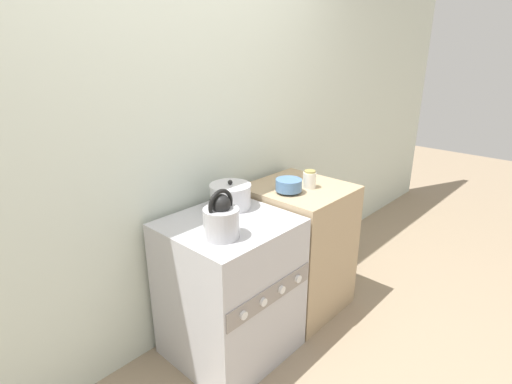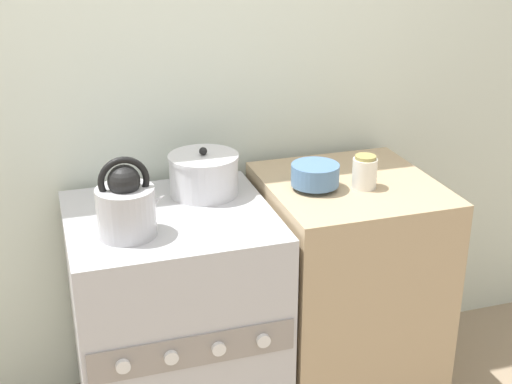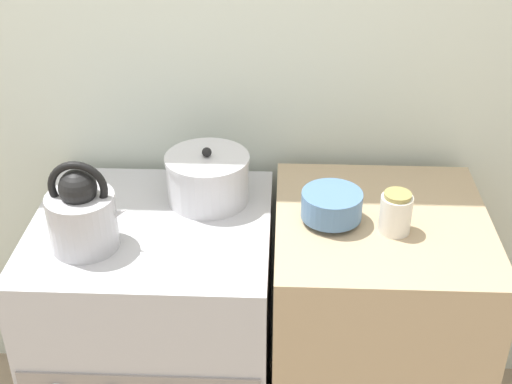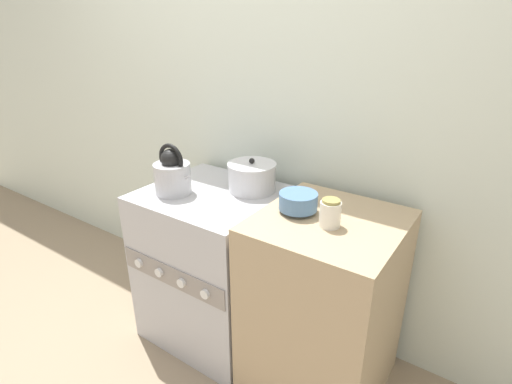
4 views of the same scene
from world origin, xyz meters
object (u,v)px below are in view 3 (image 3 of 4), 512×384
Objects in this scene: cooking_pot at (208,178)px; stove at (160,338)px; enamel_bowl at (332,205)px; storage_jar at (396,213)px; kettle at (82,214)px.

stove is at bearing -137.63° from cooking_pot.
enamel_bowl is at bearing -2.27° from stove.
stove is 0.72m from enamel_bowl.
enamel_bowl is (0.35, -0.16, 0.01)m from cooking_pot.
stove is 7.36× the size of storage_jar.
storage_jar is (0.17, -0.04, 0.01)m from enamel_bowl.
storage_jar is (0.82, 0.05, -0.01)m from kettle.
storage_jar is at bearing -5.11° from stove.
storage_jar reaches higher than stove.
storage_jar is (0.67, -0.06, 0.52)m from stove.
storage_jar is (0.52, -0.20, 0.02)m from cooking_pot.
enamel_bowl reaches higher than stove.
kettle is at bearing -172.00° from enamel_bowl.
kettle reaches higher than enamel_bowl.
enamel_bowl is 1.42× the size of storage_jar.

